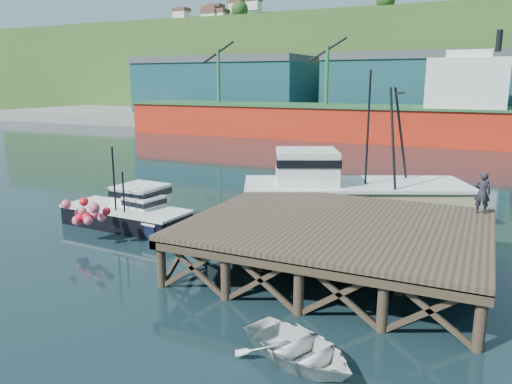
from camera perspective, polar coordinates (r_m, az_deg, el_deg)
The scene contains 12 objects.
ground at distance 23.92m, azimuth -3.69°, elevation -6.71°, with size 300.00×300.00×0.00m, color black.
wharf at distance 21.17m, azimuth 9.20°, elevation -3.92°, with size 12.00×10.00×2.62m.
far_quay at distance 90.69m, azimuth 18.22°, elevation 7.64°, with size 160.00×40.00×2.00m, color gray.
warehouse_left at distance 96.41m, azimuth -3.48°, elevation 11.77°, with size 32.00×16.00×9.00m, color #17414E.
warehouse_mid at distance 85.47m, azimuth 18.04°, elevation 11.08°, with size 28.00×16.00×9.00m, color #17414E.
cargo_ship at distance 70.63m, azimuth 9.16°, elevation 8.74°, with size 55.50×10.00×13.75m.
hillside at distance 120.30m, azimuth 20.40°, elevation 13.34°, with size 220.00×50.00×22.00m, color #2D511E.
boat_navy at distance 28.00m, azimuth -13.59°, elevation -2.75°, with size 5.43×3.24×3.26m.
boat_black at distance 28.64m, azimuth -14.26°, elevation -2.07°, with size 7.50×6.29×4.54m.
trawler at distance 29.32m, azimuth 10.72°, elevation 0.27°, with size 13.40×9.40×8.49m.
dinghy at distance 15.04m, azimuth 4.90°, elevation -17.39°, with size 2.73×3.82×0.79m, color silver.
dockworker at distance 24.21m, azimuth 24.46°, elevation -0.08°, with size 0.68×0.45×1.87m, color #202129.
Camera 1 is at (10.92, -19.76, 7.91)m, focal length 35.00 mm.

